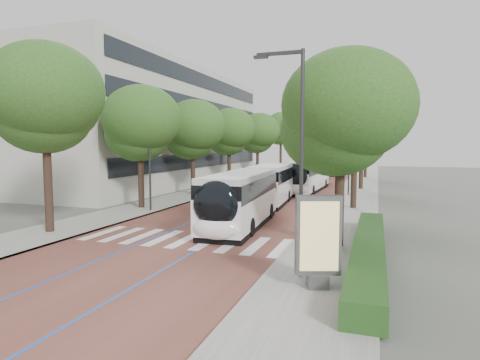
{
  "coord_description": "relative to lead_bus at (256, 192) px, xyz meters",
  "views": [
    {
      "loc": [
        9.32,
        -17.02,
        4.82
      ],
      "look_at": [
        0.34,
        9.16,
        2.4
      ],
      "focal_mm": 30.0,
      "sensor_mm": 36.0,
      "label": 1
    }
  ],
  "objects": [
    {
      "name": "ground",
      "position": [
        -1.55,
        -8.87,
        -1.63
      ],
      "size": [
        160.0,
        160.0,
        0.0
      ],
      "primitive_type": "plane",
      "color": "#51544C",
      "rests_on": "ground"
    },
    {
      "name": "road",
      "position": [
        -1.55,
        31.13,
        -1.62
      ],
      "size": [
        11.0,
        140.0,
        0.02
      ],
      "primitive_type": "cube",
      "color": "brown",
      "rests_on": "ground"
    },
    {
      "name": "sidewalk_left",
      "position": [
        -9.05,
        31.13,
        -1.57
      ],
      "size": [
        4.0,
        140.0,
        0.12
      ],
      "primitive_type": "cube",
      "color": "gray",
      "rests_on": "ground"
    },
    {
      "name": "sidewalk_right",
      "position": [
        5.95,
        31.13,
        -1.57
      ],
      "size": [
        4.0,
        140.0,
        0.12
      ],
      "primitive_type": "cube",
      "color": "gray",
      "rests_on": "ground"
    },
    {
      "name": "kerb_left",
      "position": [
        -7.15,
        31.13,
        -1.57
      ],
      "size": [
        0.2,
        140.0,
        0.14
      ],
      "primitive_type": "cube",
      "color": "gray",
      "rests_on": "ground"
    },
    {
      "name": "kerb_right",
      "position": [
        4.05,
        31.13,
        -1.57
      ],
      "size": [
        0.2,
        140.0,
        0.14
      ],
      "primitive_type": "cube",
      "color": "gray",
      "rests_on": "ground"
    },
    {
      "name": "zebra_crossing",
      "position": [
        -1.35,
        -7.87,
        -1.6
      ],
      "size": [
        10.55,
        3.6,
        0.01
      ],
      "color": "silver",
      "rests_on": "ground"
    },
    {
      "name": "lane_line_left",
      "position": [
        -3.15,
        31.13,
        -1.6
      ],
      "size": [
        0.12,
        126.0,
        0.01
      ],
      "primitive_type": "cube",
      "color": "#224FAC",
      "rests_on": "road"
    },
    {
      "name": "lane_line_right",
      "position": [
        0.05,
        31.13,
        -1.6
      ],
      "size": [
        0.12,
        126.0,
        0.01
      ],
      "primitive_type": "cube",
      "color": "#224FAC",
      "rests_on": "road"
    },
    {
      "name": "office_building",
      "position": [
        -21.03,
        19.13,
        5.37
      ],
      "size": [
        18.11,
        40.0,
        14.0
      ],
      "color": "#A4A298",
      "rests_on": "ground"
    },
    {
      "name": "hedge",
      "position": [
        7.55,
        -8.87,
        -1.11
      ],
      "size": [
        1.2,
        14.0,
        0.8
      ],
      "primitive_type": "cube",
      "color": "#1A4317",
      "rests_on": "sidewalk_right"
    },
    {
      "name": "streetlight_near",
      "position": [
        5.07,
        -11.87,
        3.19
      ],
      "size": [
        1.82,
        0.2,
        8.0
      ],
      "color": "#2C2C2F",
      "rests_on": "sidewalk_right"
    },
    {
      "name": "streetlight_far",
      "position": [
        5.07,
        13.13,
        3.19
      ],
      "size": [
        1.82,
        0.2,
        8.0
      ],
      "color": "#2C2C2F",
      "rests_on": "sidewalk_right"
    },
    {
      "name": "lamp_post_left",
      "position": [
        -7.65,
        -0.87,
        2.49
      ],
      "size": [
        0.14,
        0.14,
        8.0
      ],
      "primitive_type": "cylinder",
      "color": "#2C2C2F",
      "rests_on": "sidewalk_left"
    },
    {
      "name": "trees_left",
      "position": [
        -9.05,
        17.14,
        4.93
      ],
      "size": [
        6.23,
        61.13,
        10.25
      ],
      "color": "black",
      "rests_on": "ground"
    },
    {
      "name": "trees_right",
      "position": [
        6.15,
        11.11,
        4.53
      ],
      "size": [
        5.98,
        47.57,
        8.99
      ],
      "color": "black",
      "rests_on": "ground"
    },
    {
      "name": "lead_bus",
      "position": [
        0.0,
        0.0,
        0.0
      ],
      "size": [
        3.7,
        18.52,
        3.2
      ],
      "rotation": [
        0.0,
        0.0,
        0.07
      ],
      "color": "black",
      "rests_on": "ground"
    },
    {
      "name": "bus_queued_0",
      "position": [
        0.95,
        15.58,
        -0.0
      ],
      "size": [
        2.99,
        12.48,
        3.2
      ],
      "rotation": [
        0.0,
        0.0,
        -0.04
      ],
      "color": "white",
      "rests_on": "ground"
    },
    {
      "name": "bus_queued_1",
      "position": [
        0.25,
        28.12,
        -0.0
      ],
      "size": [
        3.31,
        12.53,
        3.2
      ],
      "rotation": [
        0.0,
        0.0,
        0.07
      ],
      "color": "white",
      "rests_on": "ground"
    },
    {
      "name": "bus_queued_2",
      "position": [
        0.36,
        41.27,
        -0.0
      ],
      "size": [
        2.78,
        12.45,
        3.2
      ],
      "rotation": [
        0.0,
        0.0,
        0.02
      ],
      "color": "white",
      "rests_on": "ground"
    },
    {
      "name": "ad_panel",
      "position": [
        6.0,
        -12.85,
        0.1
      ],
      "size": [
        1.53,
        0.87,
        3.07
      ],
      "rotation": [
        0.0,
        0.0,
        0.34
      ],
      "color": "#59595B",
      "rests_on": "sidewalk_right"
    }
  ]
}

